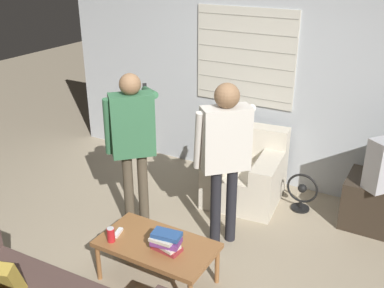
# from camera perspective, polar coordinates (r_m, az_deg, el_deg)

# --- Properties ---
(ground_plane) EXTENTS (16.00, 16.00, 0.00)m
(ground_plane) POSITION_cam_1_polar(r_m,az_deg,el_deg) (4.19, -3.55, -15.08)
(ground_plane) COLOR gray
(wall_back) EXTENTS (5.20, 0.08, 2.55)m
(wall_back) POSITION_cam_1_polar(r_m,az_deg,el_deg) (5.26, 8.21, 8.65)
(wall_back) COLOR #ADB2B7
(wall_back) RESTS_ON ground_plane
(armchair_beige) EXTENTS (0.86, 0.92, 0.78)m
(armchair_beige) POSITION_cam_1_polar(r_m,az_deg,el_deg) (5.09, 6.93, -3.61)
(armchair_beige) COLOR beige
(armchair_beige) RESTS_ON ground_plane
(coffee_table) EXTENTS (0.98, 0.54, 0.39)m
(coffee_table) POSITION_cam_1_polar(r_m,az_deg,el_deg) (3.82, -4.49, -12.88)
(coffee_table) COLOR brown
(coffee_table) RESTS_ON ground_plane
(person_left_standing) EXTENTS (0.48, 0.80, 1.60)m
(person_left_standing) POSITION_cam_1_polar(r_m,az_deg,el_deg) (4.27, -7.55, 1.27)
(person_left_standing) COLOR #4C4233
(person_left_standing) RESTS_ON ground_plane
(person_right_standing) EXTENTS (0.50, 0.80, 1.58)m
(person_right_standing) POSITION_cam_1_polar(r_m,az_deg,el_deg) (4.00, 4.22, -0.21)
(person_right_standing) COLOR black
(person_right_standing) RESTS_ON ground_plane
(book_stack) EXTENTS (0.27, 0.19, 0.16)m
(book_stack) POSITION_cam_1_polar(r_m,az_deg,el_deg) (3.67, -3.33, -12.25)
(book_stack) COLOR maroon
(book_stack) RESTS_ON coffee_table
(soda_can) EXTENTS (0.07, 0.07, 0.13)m
(soda_can) POSITION_cam_1_polar(r_m,az_deg,el_deg) (3.83, -10.27, -11.26)
(soda_can) COLOR red
(soda_can) RESTS_ON coffee_table
(spare_remote) EXTENTS (0.07, 0.14, 0.02)m
(spare_remote) POSITION_cam_1_polar(r_m,az_deg,el_deg) (3.94, -9.37, -11.05)
(spare_remote) COLOR white
(spare_remote) RESTS_ON coffee_table
(floor_fan) EXTENTS (0.34, 0.20, 0.43)m
(floor_fan) POSITION_cam_1_polar(r_m,az_deg,el_deg) (4.99, 13.77, -5.96)
(floor_fan) COLOR black
(floor_fan) RESTS_ON ground_plane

